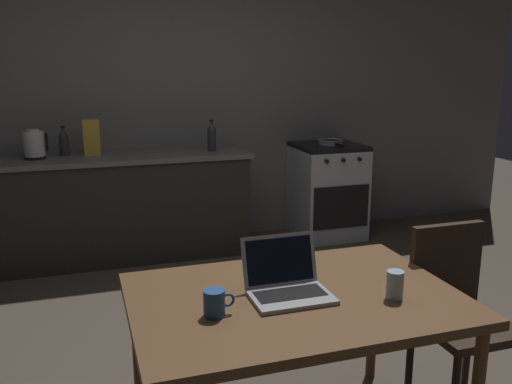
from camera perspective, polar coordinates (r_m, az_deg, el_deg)
ground_plane at (r=3.26m, az=0.64°, el=-16.84°), size 12.00×12.00×0.00m
back_wall at (r=5.13m, az=-4.49°, el=10.74°), size 6.40×0.10×2.81m
kitchen_counter at (r=4.79m, az=-13.76°, el=-1.42°), size 2.16×0.64×0.89m
stove_oven at (r=5.27m, az=7.37°, el=0.16°), size 0.60×0.62×0.89m
dining_table at (r=2.30m, az=4.04°, el=-12.02°), size 1.33×0.91×0.72m
chair at (r=2.82m, az=20.02°, el=-11.08°), size 0.40×0.40×0.89m
laptop at (r=2.26m, az=3.26°, el=-9.53°), size 0.32×0.28×0.22m
electric_kettle at (r=4.69m, az=-21.97°, el=4.55°), size 0.19×0.17×0.23m
bottle at (r=4.75m, az=-4.61°, el=5.78°), size 0.07×0.07×0.27m
frying_pan at (r=5.16m, az=7.77°, el=5.17°), size 0.24×0.41×0.05m
coffee_mug at (r=2.09m, az=-4.29°, el=-11.37°), size 0.12×0.08×0.10m
drinking_glass at (r=2.28m, az=14.17°, el=-9.30°), size 0.07×0.07×0.12m
cereal_box at (r=4.69m, az=-16.65°, el=5.42°), size 0.13×0.05×0.29m
bottle_b at (r=4.75m, az=-19.27°, el=4.92°), size 0.07×0.07×0.24m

